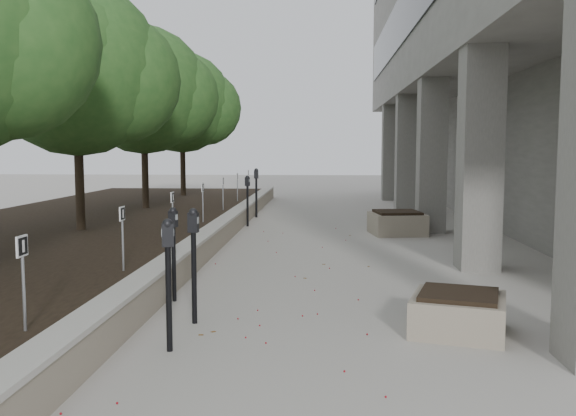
% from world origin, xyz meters
% --- Properties ---
extents(ground, '(90.00, 90.00, 0.00)m').
position_xyz_m(ground, '(0.00, 0.00, 0.00)').
color(ground, '#ABA79E').
rests_on(ground, ground).
extents(retaining_wall, '(0.39, 26.00, 0.50)m').
position_xyz_m(retaining_wall, '(-1.82, 9.00, 0.25)').
color(retaining_wall, '#A0947F').
rests_on(retaining_wall, ground).
extents(planting_bed, '(7.00, 26.00, 0.40)m').
position_xyz_m(planting_bed, '(-5.50, 9.00, 0.20)').
color(planting_bed, black).
rests_on(planting_bed, ground).
extents(crabapple_tree_3, '(4.60, 4.00, 5.44)m').
position_xyz_m(crabapple_tree_3, '(-4.80, 8.00, 3.12)').
color(crabapple_tree_3, '#285621').
rests_on(crabapple_tree_3, planting_bed).
extents(crabapple_tree_4, '(4.60, 4.00, 5.44)m').
position_xyz_m(crabapple_tree_4, '(-4.80, 13.00, 3.12)').
color(crabapple_tree_4, '#285621').
rests_on(crabapple_tree_4, planting_bed).
extents(crabapple_tree_5, '(4.60, 4.00, 5.44)m').
position_xyz_m(crabapple_tree_5, '(-4.80, 18.00, 3.12)').
color(crabapple_tree_5, '#285621').
rests_on(crabapple_tree_5, planting_bed).
extents(parking_sign_2, '(0.04, 0.22, 0.96)m').
position_xyz_m(parking_sign_2, '(-2.35, 0.50, 0.88)').
color(parking_sign_2, black).
rests_on(parking_sign_2, planting_bed).
extents(parking_sign_3, '(0.04, 0.22, 0.96)m').
position_xyz_m(parking_sign_3, '(-2.35, 3.50, 0.88)').
color(parking_sign_3, black).
rests_on(parking_sign_3, planting_bed).
extents(parking_sign_4, '(0.04, 0.22, 0.96)m').
position_xyz_m(parking_sign_4, '(-2.35, 6.50, 0.88)').
color(parking_sign_4, black).
rests_on(parking_sign_4, planting_bed).
extents(parking_sign_5, '(0.04, 0.22, 0.96)m').
position_xyz_m(parking_sign_5, '(-2.35, 9.50, 0.88)').
color(parking_sign_5, black).
rests_on(parking_sign_5, planting_bed).
extents(parking_sign_6, '(0.04, 0.22, 0.96)m').
position_xyz_m(parking_sign_6, '(-2.35, 12.50, 0.88)').
color(parking_sign_6, black).
rests_on(parking_sign_6, planting_bed).
extents(parking_sign_7, '(0.04, 0.22, 0.96)m').
position_xyz_m(parking_sign_7, '(-2.35, 15.50, 0.88)').
color(parking_sign_7, black).
rests_on(parking_sign_7, planting_bed).
extents(parking_sign_8, '(0.04, 0.22, 0.96)m').
position_xyz_m(parking_sign_8, '(-2.35, 18.50, 0.88)').
color(parking_sign_8, black).
rests_on(parking_sign_8, planting_bed).
extents(parking_meter_1, '(0.17, 0.14, 1.46)m').
position_xyz_m(parking_meter_1, '(-1.07, 1.15, 0.73)').
color(parking_meter_1, black).
rests_on(parking_meter_1, ground).
extents(parking_meter_2, '(0.16, 0.12, 1.46)m').
position_xyz_m(parking_meter_2, '(-1.02, 2.22, 0.73)').
color(parking_meter_2, black).
rests_on(parking_meter_2, ground).
extents(parking_meter_3, '(0.16, 0.14, 1.37)m').
position_xyz_m(parking_meter_3, '(-1.55, 3.32, 0.68)').
color(parking_meter_3, black).
rests_on(parking_meter_3, ground).
extents(parking_meter_4, '(0.17, 0.14, 1.44)m').
position_xyz_m(parking_meter_4, '(-1.55, 11.86, 0.72)').
color(parking_meter_4, black).
rests_on(parking_meter_4, ground).
extents(parking_meter_5, '(0.16, 0.12, 1.57)m').
position_xyz_m(parking_meter_5, '(-1.55, 14.13, 0.78)').
color(parking_meter_5, black).
rests_on(parking_meter_5, ground).
extents(planter_front, '(1.32, 1.32, 0.50)m').
position_xyz_m(planter_front, '(2.22, 2.01, 0.25)').
color(planter_front, '#A0947F').
rests_on(planter_front, ground).
extents(planter_back, '(1.46, 1.46, 0.60)m').
position_xyz_m(planter_back, '(2.48, 10.51, 0.30)').
color(planter_back, '#A0947F').
rests_on(planter_back, ground).
extents(berry_scatter, '(3.30, 14.10, 0.02)m').
position_xyz_m(berry_scatter, '(-0.10, 5.00, 0.01)').
color(berry_scatter, maroon).
rests_on(berry_scatter, ground).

